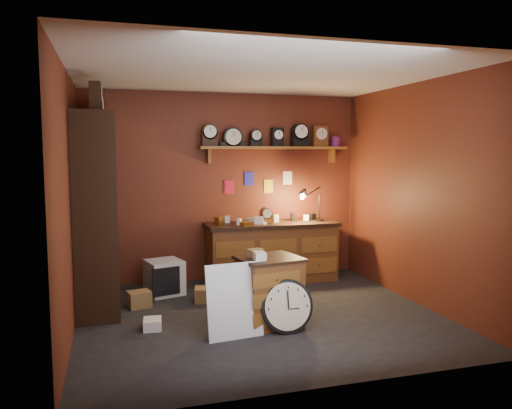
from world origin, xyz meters
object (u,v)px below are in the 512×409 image
object	(u,v)px
workbench	(272,248)
shelving_unit	(94,203)
low_cabinet	(269,288)
big_round_clock	(287,306)

from	to	relation	value
workbench	shelving_unit	bearing A→B (deg)	-168.39
shelving_unit	low_cabinet	bearing A→B (deg)	-34.79
low_cabinet	workbench	bearing A→B (deg)	60.22
shelving_unit	workbench	world-z (taller)	shelving_unit
workbench	low_cabinet	bearing A→B (deg)	-108.75
shelving_unit	workbench	distance (m)	2.58
shelving_unit	big_round_clock	xyz separation A→B (m)	(1.91, -1.54, -0.98)
shelving_unit	big_round_clock	bearing A→B (deg)	-38.81
workbench	low_cabinet	size ratio (longest dim) A/B	2.30
big_round_clock	low_cabinet	bearing A→B (deg)	109.81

